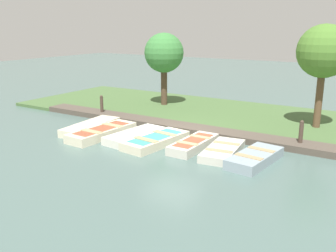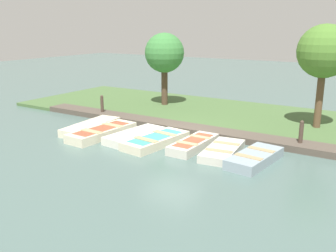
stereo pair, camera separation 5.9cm
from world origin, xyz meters
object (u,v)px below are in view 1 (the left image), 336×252
mooring_post_far (301,135)px  park_tree_left (324,52)px  rowboat_0 (91,127)px  rowboat_2 (135,135)px  rowboat_3 (156,140)px  park_tree_far_left (164,54)px  rowboat_6 (255,158)px  mooring_post_near (102,106)px  rowboat_1 (102,132)px  rowboat_4 (194,144)px  rowboat_5 (223,151)px

mooring_post_far → park_tree_left: size_ratio=0.24×
rowboat_0 → rowboat_2: (0.07, 2.63, -0.01)m
rowboat_3 → park_tree_far_left: park_tree_far_left is taller
rowboat_0 → rowboat_3: (0.21, 3.84, -0.00)m
rowboat_6 → mooring_post_near: (-2.46, -9.47, 0.41)m
rowboat_1 → rowboat_4: size_ratio=1.26×
rowboat_0 → rowboat_5: size_ratio=1.21×
rowboat_5 → park_tree_far_left: park_tree_far_left is taller
rowboat_1 → rowboat_2: rowboat_1 is taller
rowboat_4 → rowboat_2: bearing=-83.8°
rowboat_3 → rowboat_5: size_ratio=1.16×
rowboat_6 → park_tree_left: size_ratio=0.57×
rowboat_4 → park_tree_left: park_tree_left is taller
rowboat_3 → rowboat_4: size_ratio=1.18×
rowboat_3 → rowboat_6: size_ratio=1.17×
rowboat_1 → mooring_post_far: bearing=113.1°
mooring_post_far → park_tree_far_left: park_tree_far_left is taller
mooring_post_near → park_tree_left: size_ratio=0.24×
rowboat_4 → park_tree_left: (-5.42, 3.65, 3.47)m
park_tree_left → park_tree_far_left: bearing=-94.1°
rowboat_2 → mooring_post_far: size_ratio=2.54×
rowboat_6 → park_tree_left: bearing=176.6°
rowboat_5 → rowboat_2: bearing=-94.5°
mooring_post_far → rowboat_5: bearing=-46.4°
rowboat_6 → rowboat_2: bearing=-83.7°
park_tree_left → rowboat_2: bearing=-48.5°
park_tree_left → mooring_post_near: bearing=-72.8°
rowboat_1 → park_tree_far_left: (-6.75, -1.02, 3.01)m
rowboat_6 → mooring_post_far: bearing=164.3°
rowboat_1 → park_tree_left: (-6.10, 7.91, 3.45)m
rowboat_5 → park_tree_far_left: bearing=-140.2°
rowboat_5 → park_tree_left: size_ratio=0.57×
rowboat_1 → rowboat_6: 6.93m
rowboat_0 → park_tree_left: size_ratio=0.69×
rowboat_2 → rowboat_5: size_ratio=1.09×
rowboat_0 → mooring_post_far: (-2.38, 9.06, 0.42)m
mooring_post_near → park_tree_left: (-3.24, 10.46, 3.05)m
mooring_post_near → park_tree_far_left: (-3.88, 1.53, 2.61)m
rowboat_4 → mooring_post_near: (-2.18, -6.81, 0.42)m
rowboat_4 → park_tree_left: size_ratio=0.56×
rowboat_4 → rowboat_6: 2.67m
rowboat_3 → rowboat_4: rowboat_3 is taller
park_tree_left → rowboat_6: bearing=-9.9°
mooring_post_far → park_tree_far_left: (-3.88, -8.95, 2.61)m
rowboat_2 → rowboat_5: (-0.20, 4.07, -0.02)m
mooring_post_near → mooring_post_far: same height
rowboat_1 → rowboat_2: (-0.42, 1.50, -0.02)m
rowboat_4 → park_tree_far_left: size_ratio=0.62×
rowboat_0 → mooring_post_near: size_ratio=2.82×
rowboat_0 → rowboat_4: rowboat_0 is taller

